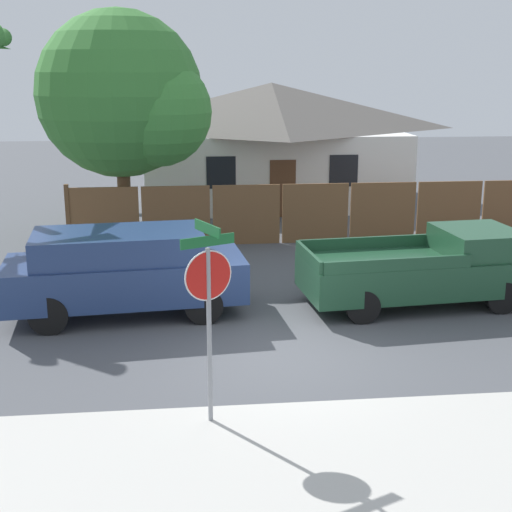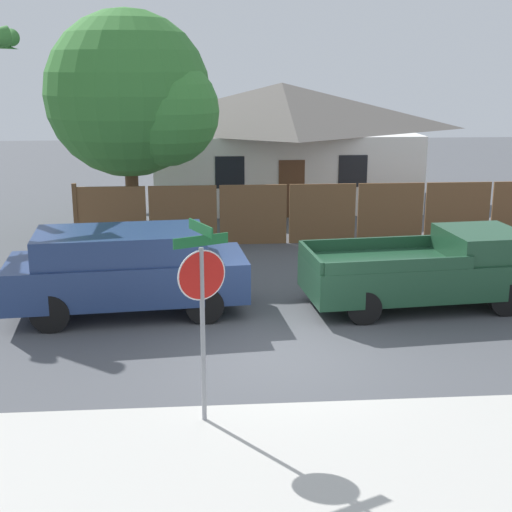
% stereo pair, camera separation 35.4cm
% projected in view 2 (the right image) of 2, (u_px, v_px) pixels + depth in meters
% --- Properties ---
extents(ground_plane, '(80.00, 80.00, 0.00)m').
position_uv_depth(ground_plane, '(280.00, 353.00, 13.08)').
color(ground_plane, '#4C4F54').
extents(sidewalk_strip, '(36.00, 3.20, 0.01)m').
position_uv_depth(sidewalk_strip, '(309.00, 456.00, 9.61)').
color(sidewalk_strip, beige).
rests_on(sidewalk_strip, ground).
extents(wooden_fence, '(14.51, 0.12, 1.87)m').
position_uv_depth(wooden_fence, '(322.00, 213.00, 21.10)').
color(wooden_fence, brown).
rests_on(wooden_fence, ground).
extents(house, '(10.23, 6.93, 4.51)m').
position_uv_depth(house, '(281.00, 141.00, 27.40)').
color(house, white).
rests_on(house, ground).
extents(oak_tree, '(5.12, 4.88, 6.76)m').
position_uv_depth(oak_tree, '(136.00, 98.00, 20.94)').
color(oak_tree, brown).
rests_on(oak_tree, ground).
extents(red_suv, '(5.09, 2.40, 1.81)m').
position_uv_depth(red_suv, '(126.00, 269.00, 14.95)').
color(red_suv, navy).
rests_on(red_suv, ground).
extents(orange_pickup, '(5.19, 2.45, 1.65)m').
position_uv_depth(orange_pickup, '(430.00, 270.00, 15.51)').
color(orange_pickup, '#1E472D').
rests_on(orange_pickup, ground).
extents(stop_sign, '(0.77, 0.69, 3.00)m').
position_uv_depth(stop_sign, '(202.00, 291.00, 10.11)').
color(stop_sign, gray).
rests_on(stop_sign, ground).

